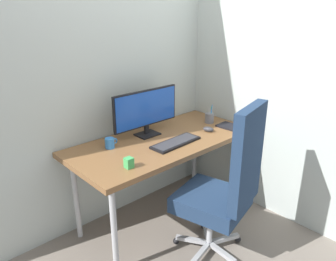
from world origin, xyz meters
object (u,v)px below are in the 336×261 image
at_px(keyboard, 176,142).
at_px(desk_clamp_accessory, 129,163).
at_px(notebook, 229,126).
at_px(pen_holder, 209,118).
at_px(monitor, 146,110).
at_px(mouse, 208,129).
at_px(coffee_mug, 110,143).
at_px(office_chair, 225,187).

bearing_deg(keyboard, desk_clamp_accessory, -170.87).
xyz_separation_m(keyboard, notebook, (0.62, -0.05, -0.00)).
height_order(pen_holder, notebook, pen_holder).
distance_m(pen_holder, desk_clamp_accessory, 1.13).
bearing_deg(notebook, monitor, 148.03).
xyz_separation_m(mouse, pen_holder, (0.19, 0.15, 0.03)).
xyz_separation_m(monitor, coffee_mug, (-0.39, -0.02, -0.18)).
bearing_deg(monitor, keyboard, -81.57).
relative_size(mouse, notebook, 0.49).
relative_size(monitor, keyboard, 1.44).
bearing_deg(coffee_mug, pen_holder, -7.56).
bearing_deg(desk_clamp_accessory, pen_holder, 11.94).
bearing_deg(monitor, notebook, -28.53).
height_order(monitor, notebook, monitor).
xyz_separation_m(pen_holder, desk_clamp_accessory, (-1.11, -0.23, -0.01)).
xyz_separation_m(keyboard, pen_holder, (0.58, 0.15, 0.04)).
height_order(keyboard, mouse, mouse).
xyz_separation_m(office_chair, mouse, (0.42, 0.52, 0.18)).
distance_m(pen_holder, notebook, 0.21).
bearing_deg(notebook, desk_clamp_accessory, 178.03).
bearing_deg(pen_holder, monitor, 165.78).
height_order(mouse, desk_clamp_accessory, desk_clamp_accessory).
distance_m(office_chair, pen_holder, 0.93).
relative_size(mouse, pen_holder, 0.57).
distance_m(keyboard, mouse, 0.40).
distance_m(keyboard, desk_clamp_accessory, 0.53).
height_order(pen_holder, desk_clamp_accessory, pen_holder).
bearing_deg(coffee_mug, notebook, -17.82).
height_order(office_chair, keyboard, office_chair).
xyz_separation_m(monitor, keyboard, (0.05, -0.31, -0.21)).
relative_size(office_chair, coffee_mug, 11.30).
relative_size(keyboard, mouse, 4.52).
distance_m(monitor, keyboard, 0.38).
bearing_deg(keyboard, coffee_mug, 146.55).
height_order(mouse, notebook, mouse).
relative_size(monitor, pen_holder, 3.70).
distance_m(keyboard, coffee_mug, 0.52).
bearing_deg(office_chair, monitor, 91.66).
relative_size(keyboard, pen_holder, 2.56).
relative_size(notebook, coffee_mug, 1.88).
relative_size(notebook, desk_clamp_accessory, 2.76).
distance_m(notebook, coffee_mug, 1.11).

